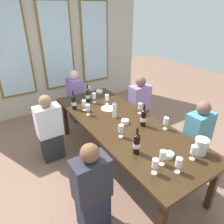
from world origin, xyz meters
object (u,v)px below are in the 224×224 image
at_px(tasting_bowl_2, 125,122).
at_px(wine_glass_3, 166,121).
at_px(wine_glass_0, 194,150).
at_px(seated_person_2, 50,130).
at_px(seated_person_3, 139,106).
at_px(white_plate_0, 109,108).
at_px(wine_glass_7, 89,89).
at_px(seated_person_0, 92,190).
at_px(wine_glass_2, 107,98).
at_px(wine_bottle_2, 88,95).
at_px(wine_glass_11, 179,163).
at_px(wine_glass_10, 140,106).
at_px(wine_glass_6, 155,164).
at_px(seated_person_4, 76,97).
at_px(wine_glass_1, 84,103).
at_px(wine_glass_5, 88,108).
at_px(wine_glass_4, 163,155).
at_px(dining_table, 122,126).
at_px(wine_glass_8, 121,129).
at_px(wine_bottle_1, 137,143).
at_px(wine_glass_9, 94,96).
at_px(metal_pitcher, 201,146).
at_px(seated_person_1, 197,138).
at_px(water_bottle, 115,110).
at_px(tasting_bowl_0, 169,155).
at_px(wine_bottle_3, 74,102).
at_px(tasting_bowl_1, 99,91).
at_px(wine_bottle_0, 144,118).

xyz_separation_m(tasting_bowl_2, wine_glass_3, (0.37, -0.42, 0.09)).
distance_m(wine_glass_0, wine_glass_3, 0.65).
height_order(seated_person_2, seated_person_3, same).
xyz_separation_m(white_plate_0, wine_glass_7, (0.00, 0.71, 0.11)).
bearing_deg(seated_person_0, wine_glass_2, 52.93).
xyz_separation_m(wine_bottle_2, wine_glass_11, (-0.03, -2.05, -0.01)).
bearing_deg(seated_person_0, wine_glass_10, 31.24).
height_order(wine_glass_6, seated_person_4, seated_person_4).
bearing_deg(seated_person_0, wine_glass_1, 66.53).
bearing_deg(seated_person_3, wine_glass_10, -129.98).
bearing_deg(wine_glass_3, wine_glass_6, -142.66).
distance_m(wine_glass_1, wine_glass_5, 0.18).
bearing_deg(seated_person_4, wine_glass_4, -93.54).
bearing_deg(wine_glass_1, wine_bottle_2, 52.25).
distance_m(wine_glass_5, wine_glass_7, 0.81).
distance_m(dining_table, seated_person_2, 1.14).
distance_m(wine_glass_8, wine_glass_11, 0.84).
bearing_deg(wine_glass_5, seated_person_0, -115.63).
height_order(wine_bottle_1, wine_glass_8, wine_bottle_1).
height_order(wine_glass_9, seated_person_4, seated_person_4).
distance_m(metal_pitcher, wine_glass_10, 1.14).
relative_size(wine_glass_6, wine_glass_11, 1.00).
distance_m(white_plate_0, seated_person_1, 1.42).
distance_m(water_bottle, wine_glass_7, 1.01).
distance_m(wine_glass_8, wine_glass_9, 1.15).
distance_m(dining_table, wine_bottle_2, 0.95).
height_order(tasting_bowl_2, seated_person_3, seated_person_3).
bearing_deg(white_plate_0, seated_person_2, 166.44).
relative_size(tasting_bowl_0, wine_glass_1, 0.66).
height_order(wine_glass_3, seated_person_4, seated_person_4).
xyz_separation_m(wine_bottle_3, wine_glass_5, (0.10, -0.31, -0.00)).
bearing_deg(wine_glass_5, seated_person_2, 157.29).
distance_m(wine_glass_3, wine_glass_4, 0.74).
relative_size(tasting_bowl_1, water_bottle, 0.51).
distance_m(wine_glass_2, wine_glass_8, 1.02).
height_order(tasting_bowl_1, wine_glass_3, wine_glass_3).
distance_m(wine_bottle_1, seated_person_1, 1.19).
height_order(tasting_bowl_1, wine_glass_6, wine_glass_6).
distance_m(tasting_bowl_1, tasting_bowl_2, 1.27).
bearing_deg(seated_person_4, wine_glass_6, -96.77).
height_order(dining_table, wine_glass_1, wine_glass_1).
bearing_deg(wine_bottle_0, wine_bottle_2, 103.28).
bearing_deg(wine_glass_6, dining_table, 72.21).
bearing_deg(wine_glass_3, tasting_bowl_2, 131.44).
bearing_deg(wine_glass_9, wine_glass_5, -130.06).
height_order(tasting_bowl_1, seated_person_3, seated_person_3).
xyz_separation_m(metal_pitcher, seated_person_1, (0.53, 0.39, -0.31)).
distance_m(white_plate_0, wine_glass_7, 0.72).
relative_size(wine_glass_1, wine_glass_9, 1.00).
height_order(wine_glass_7, wine_glass_9, same).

